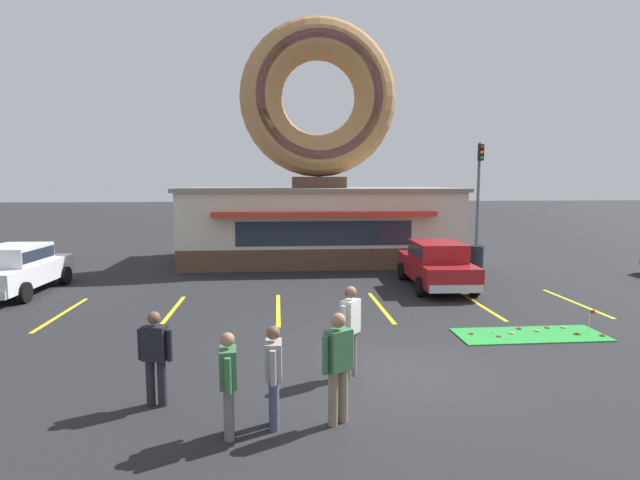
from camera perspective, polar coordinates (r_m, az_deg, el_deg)
name	(u,v)px	position (r m, az deg, el deg)	size (l,w,h in m)	color
ground_plane	(398,373)	(10.08, 8.94, -14.75)	(160.00, 160.00, 0.00)	#232326
donut_shop_building	(319,179)	(23.11, -0.17, 6.93)	(12.30, 6.75, 10.96)	brown
putting_mat	(530,335)	(13.15, 22.87, -9.95)	(3.53, 1.27, 0.03)	green
mini_donut_near_left	(547,327)	(13.85, 24.52, -9.06)	(0.13, 0.13, 0.04)	#A5724C
mini_donut_near_right	(519,328)	(13.49, 21.81, -9.35)	(0.13, 0.13, 0.04)	brown
mini_donut_mid_left	(564,327)	(14.03, 26.08, -8.93)	(0.13, 0.13, 0.04)	#E5C666
mini_donut_mid_centre	(499,336)	(12.69, 19.77, -10.27)	(0.13, 0.13, 0.04)	#D8667F
mini_donut_mid_right	(602,335)	(13.76, 29.57, -9.44)	(0.13, 0.13, 0.04)	brown
mini_donut_far_left	(472,333)	(12.69, 16.95, -10.16)	(0.13, 0.13, 0.04)	#A5724C
mini_donut_far_centre	(577,333)	(13.61, 27.27, -9.48)	(0.13, 0.13, 0.04)	brown
mini_donut_far_right	(537,331)	(13.46, 23.60, -9.47)	(0.13, 0.13, 0.04)	#E5C666
mini_donut_extra	(512,333)	(13.03, 21.05, -9.88)	(0.13, 0.13, 0.04)	#E5C666
golf_ball	(492,332)	(12.96, 19.09, -9.87)	(0.04, 0.04, 0.04)	white
putting_flag_pin	(591,315)	(13.87, 28.58, -7.59)	(0.13, 0.01, 0.55)	silver
car_white	(17,267)	(19.07, -31.34, -2.69)	(2.09, 4.61, 1.60)	silver
car_red	(436,263)	(17.70, 13.16, -2.53)	(2.09, 4.61, 1.60)	maroon
pedestrian_blue_sweater_man	(338,362)	(7.74, 2.09, -13.81)	(0.51, 0.41, 1.73)	#7F7056
pedestrian_hooded_kid	(155,354)	(8.77, -18.31, -12.27)	(0.58, 0.32, 1.58)	#232328
pedestrian_leather_jacket_man	(350,327)	(9.48, 3.48, -9.86)	(0.42, 0.49, 1.74)	slate
pedestrian_clipboard_woman	(274,372)	(7.70, -5.31, -14.79)	(0.25, 0.60, 1.56)	#474C66
pedestrian_beanie_man	(228,380)	(7.52, -10.43, -15.47)	(0.27, 0.59, 1.55)	slate
trash_bin	(477,257)	(22.00, 17.47, -1.85)	(0.57, 0.57, 0.97)	#232833
traffic_light_pole	(479,180)	(29.71, 17.72, 6.52)	(0.28, 0.47, 5.80)	#595B60
parking_stripe_far_left	(62,314)	(15.75, -27.38, -7.50)	(0.12, 3.60, 0.01)	yellow
parking_stripe_left	(172,311)	(14.87, -16.54, -7.83)	(0.12, 3.60, 0.01)	yellow
parking_stripe_mid_left	(278,309)	(14.57, -4.80, -7.87)	(0.12, 3.60, 0.01)	yellow
parking_stripe_centre	(381,307)	(14.87, 6.95, -7.59)	(0.12, 3.60, 0.01)	yellow
parking_stripe_mid_right	(480,305)	(15.75, 17.77, -7.05)	(0.12, 3.60, 0.01)	yellow
parking_stripe_right	(575,303)	(17.12, 27.14, -6.39)	(0.12, 3.60, 0.01)	yellow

